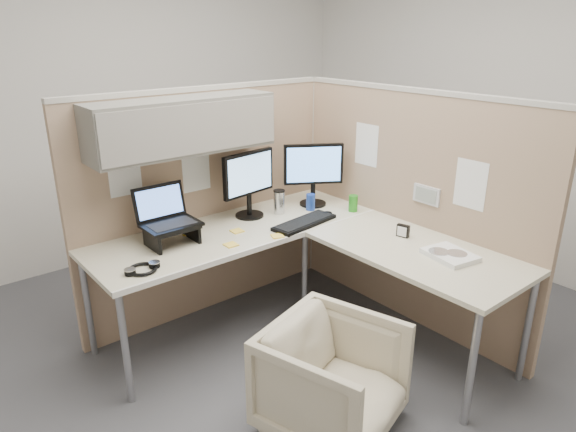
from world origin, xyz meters
TOP-DOWN VIEW (x-y plane):
  - ground at (0.00, 0.00)m, footprint 4.50×4.50m
  - partition_back at (-0.22, 0.83)m, footprint 2.00×0.36m
  - partition_right at (0.90, -0.07)m, footprint 0.07×2.03m
  - desk at (0.12, 0.13)m, footprint 2.00×1.98m
  - office_chair at (-0.31, -0.60)m, footprint 0.77×0.74m
  - monitor_left at (0.09, 0.67)m, footprint 0.44×0.20m
  - monitor_right at (0.61, 0.57)m, footprint 0.39×0.26m
  - laptop_station at (-0.56, 0.60)m, footprint 0.34×0.29m
  - keyboard at (0.29, 0.30)m, footprint 0.51×0.23m
  - mouse at (0.52, 0.33)m, footprint 0.10×0.08m
  - travel_mug at (0.29, 0.59)m, footprint 0.08×0.08m
  - soda_can_green at (0.74, 0.28)m, footprint 0.07×0.07m
  - soda_can_silver at (0.52, 0.50)m, footprint 0.07×0.07m
  - sticky_note_c at (-0.40, 0.63)m, footprint 0.10×0.10m
  - sticky_note_b at (0.01, 0.25)m, footprint 0.10×0.10m
  - sticky_note_d at (-0.14, 0.49)m, footprint 0.08×0.08m
  - sticky_note_a at (-0.30, 0.32)m, footprint 0.08×0.08m
  - headphones at (-0.87, 0.33)m, footprint 0.20×0.16m
  - paper_stack at (0.59, -0.64)m, footprint 0.27×0.31m
  - desk_clock at (0.63, -0.26)m, footprint 0.05×0.08m

SIDE VIEW (x-z plane):
  - ground at x=0.00m, z-range 0.00..0.00m
  - office_chair at x=-0.31m, z-range 0.00..0.65m
  - desk at x=0.12m, z-range 0.32..1.05m
  - sticky_note_c at x=-0.40m, z-range 0.73..0.74m
  - sticky_note_b at x=0.01m, z-range 0.73..0.74m
  - sticky_note_d at x=-0.14m, z-range 0.73..0.74m
  - sticky_note_a at x=-0.30m, z-range 0.73..0.74m
  - keyboard at x=0.29m, z-range 0.73..0.75m
  - headphones at x=-0.87m, z-range 0.73..0.76m
  - paper_stack at x=0.59m, z-range 0.73..0.76m
  - mouse at x=0.52m, z-range 0.73..0.76m
  - desk_clock at x=0.63m, z-range 0.73..0.81m
  - soda_can_green at x=0.74m, z-range 0.73..0.85m
  - soda_can_silver at x=0.52m, z-range 0.73..0.85m
  - partition_right at x=0.90m, z-range 0.00..1.63m
  - travel_mug at x=0.29m, z-range 0.73..0.91m
  - laptop_station at x=-0.56m, z-range 0.69..1.04m
  - monitor_left at x=0.09m, z-range 0.77..1.24m
  - monitor_right at x=0.61m, z-range 0.77..1.24m
  - partition_back at x=-0.22m, z-range 0.28..1.91m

